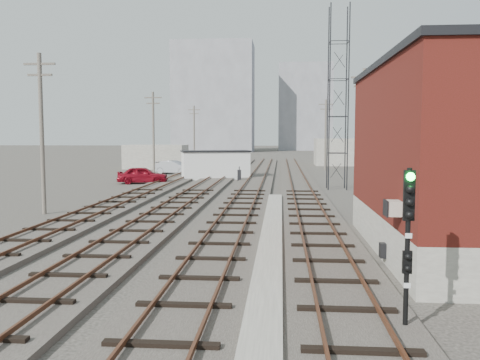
# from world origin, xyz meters

# --- Properties ---
(ground) EXTENTS (320.00, 320.00, 0.00)m
(ground) POSITION_xyz_m (0.00, 60.00, 0.00)
(ground) COLOR #282621
(ground) RESTS_ON ground
(track_right) EXTENTS (3.20, 90.00, 0.39)m
(track_right) POSITION_xyz_m (2.50, 39.00, 0.11)
(track_right) COLOR #332D28
(track_right) RESTS_ON ground
(track_mid_right) EXTENTS (3.20, 90.00, 0.39)m
(track_mid_right) POSITION_xyz_m (-1.50, 39.00, 0.11)
(track_mid_right) COLOR #332D28
(track_mid_right) RESTS_ON ground
(track_mid_left) EXTENTS (3.20, 90.00, 0.39)m
(track_mid_left) POSITION_xyz_m (-5.50, 39.00, 0.11)
(track_mid_left) COLOR #332D28
(track_mid_left) RESTS_ON ground
(track_left) EXTENTS (3.20, 90.00, 0.39)m
(track_left) POSITION_xyz_m (-9.50, 39.00, 0.11)
(track_left) COLOR #332D28
(track_left) RESTS_ON ground
(platform_curb) EXTENTS (0.90, 28.00, 0.26)m
(platform_curb) POSITION_xyz_m (0.50, 14.00, 0.13)
(platform_curb) COLOR gray
(platform_curb) RESTS_ON ground
(brick_building) EXTENTS (6.54, 12.20, 7.22)m
(brick_building) POSITION_xyz_m (7.50, 12.00, 3.63)
(brick_building) COLOR gray
(brick_building) RESTS_ON ground
(lattice_tower) EXTENTS (1.60, 1.60, 15.00)m
(lattice_tower) POSITION_xyz_m (5.50, 35.00, 7.50)
(lattice_tower) COLOR black
(lattice_tower) RESTS_ON ground
(utility_pole_left_a) EXTENTS (1.80, 0.24, 9.00)m
(utility_pole_left_a) POSITION_xyz_m (-12.50, 20.00, 4.80)
(utility_pole_left_a) COLOR #595147
(utility_pole_left_a) RESTS_ON ground
(utility_pole_left_b) EXTENTS (1.80, 0.24, 9.00)m
(utility_pole_left_b) POSITION_xyz_m (-12.50, 45.00, 4.80)
(utility_pole_left_b) COLOR #595147
(utility_pole_left_b) RESTS_ON ground
(utility_pole_left_c) EXTENTS (1.80, 0.24, 9.00)m
(utility_pole_left_c) POSITION_xyz_m (-12.50, 70.00, 4.80)
(utility_pole_left_c) COLOR #595147
(utility_pole_left_c) RESTS_ON ground
(utility_pole_right_a) EXTENTS (1.80, 0.24, 9.00)m
(utility_pole_right_a) POSITION_xyz_m (6.50, 28.00, 4.80)
(utility_pole_right_a) COLOR #595147
(utility_pole_right_a) RESTS_ON ground
(utility_pole_right_b) EXTENTS (1.80, 0.24, 9.00)m
(utility_pole_right_b) POSITION_xyz_m (6.50, 58.00, 4.80)
(utility_pole_right_b) COLOR #595147
(utility_pole_right_b) RESTS_ON ground
(apartment_left) EXTENTS (22.00, 14.00, 30.00)m
(apartment_left) POSITION_xyz_m (-18.00, 135.00, 15.00)
(apartment_left) COLOR gray
(apartment_left) RESTS_ON ground
(apartment_right) EXTENTS (16.00, 12.00, 26.00)m
(apartment_right) POSITION_xyz_m (8.00, 150.00, 13.00)
(apartment_right) COLOR gray
(apartment_right) RESTS_ON ground
(shed_left) EXTENTS (8.00, 5.00, 3.20)m
(shed_left) POSITION_xyz_m (-16.00, 60.00, 1.60)
(shed_left) COLOR gray
(shed_left) RESTS_ON ground
(shed_right) EXTENTS (6.00, 6.00, 4.00)m
(shed_right) POSITION_xyz_m (9.00, 70.00, 2.00)
(shed_right) COLOR gray
(shed_right) RESTS_ON ground
(signal_mast) EXTENTS (0.40, 0.40, 3.74)m
(signal_mast) POSITION_xyz_m (3.70, 3.79, 2.15)
(signal_mast) COLOR gray
(signal_mast) RESTS_ON ground
(switch_stand) EXTENTS (0.34, 0.34, 1.37)m
(switch_stand) POSITION_xyz_m (-3.12, 40.95, 0.65)
(switch_stand) COLOR black
(switch_stand) RESTS_ON ground
(site_trailer) EXTENTS (7.52, 4.87, 2.92)m
(site_trailer) POSITION_xyz_m (-5.84, 44.13, 1.47)
(site_trailer) COLOR white
(site_trailer) RESTS_ON ground
(car_red) EXTENTS (4.90, 2.64, 1.58)m
(car_red) POSITION_xyz_m (-11.92, 38.53, 0.79)
(car_red) COLOR maroon
(car_red) RESTS_ON ground
(car_silver) EXTENTS (4.98, 2.86, 1.55)m
(car_silver) POSITION_xyz_m (-11.49, 50.41, 0.78)
(car_silver) COLOR #A9ABB0
(car_silver) RESTS_ON ground
(car_grey) EXTENTS (4.63, 2.71, 1.26)m
(car_grey) POSITION_xyz_m (-12.34, 53.89, 0.63)
(car_grey) COLOR slate
(car_grey) RESTS_ON ground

